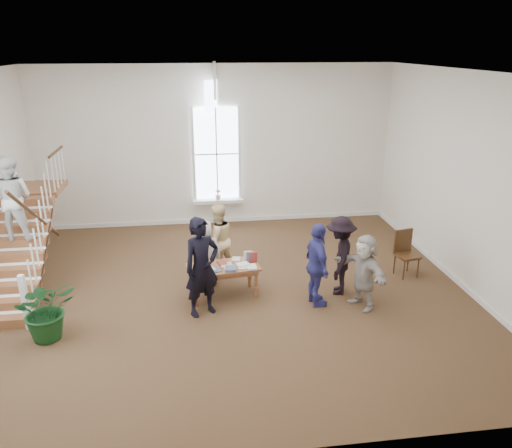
{
  "coord_description": "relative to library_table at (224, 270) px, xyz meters",
  "views": [
    {
      "loc": [
        -0.77,
        -9.49,
        5.0
      ],
      "look_at": [
        0.58,
        0.4,
        1.37
      ],
      "focal_mm": 35.0,
      "sensor_mm": 36.0,
      "label": 1
    }
  ],
  "objects": [
    {
      "name": "ground",
      "position": [
        0.17,
        0.16,
        -0.6
      ],
      "size": [
        10.0,
        10.0,
        0.0
      ],
      "primitive_type": "plane",
      "color": "#472A1B",
      "rests_on": "ground"
    },
    {
      "name": "room_shell",
      "position": [
        0.17,
        4.55,
        -0.2
      ],
      "size": [
        10.49,
        10.0,
        10.0
      ],
      "color": "silver",
      "rests_on": "ground"
    },
    {
      "name": "staircase",
      "position": [
        -4.18,
        0.91,
        1.02
      ],
      "size": [
        1.1,
        4.1,
        2.92
      ],
      "color": "brown",
      "rests_on": "ground"
    },
    {
      "name": "library_table",
      "position": [
        0.0,
        0.0,
        0.0
      ],
      "size": [
        1.54,
        0.92,
        0.74
      ],
      "rotation": [
        0.0,
        0.0,
        0.14
      ],
      "color": "brown",
      "rests_on": "ground"
    },
    {
      "name": "police_officer",
      "position": [
        -0.46,
        -0.64,
        0.39
      ],
      "size": [
        0.86,
        0.75,
        1.98
      ],
      "primitive_type": "imported",
      "rotation": [
        0.0,
        0.0,
        0.47
      ],
      "color": "black",
      "rests_on": "ground"
    },
    {
      "name": "elderly_woman",
      "position": [
        -0.36,
        0.61,
        0.13
      ],
      "size": [
        0.77,
        0.55,
        1.48
      ],
      "primitive_type": "imported",
      "rotation": [
        0.0,
        0.0,
        3.25
      ],
      "color": "beige",
      "rests_on": "ground"
    },
    {
      "name": "person_yellow",
      "position": [
        -0.06,
        1.11,
        0.23
      ],
      "size": [
        1.0,
        0.92,
        1.67
      ],
      "primitive_type": "imported",
      "rotation": [
        0.0,
        0.0,
        3.58
      ],
      "color": "#FADE9C",
      "rests_on": "ground"
    },
    {
      "name": "woman_cluster_a",
      "position": [
        1.81,
        -0.59,
        0.26
      ],
      "size": [
        0.53,
        1.05,
        1.73
      ],
      "primitive_type": "imported",
      "rotation": [
        0.0,
        0.0,
        1.68
      ],
      "color": "#393988",
      "rests_on": "ground"
    },
    {
      "name": "woman_cluster_b",
      "position": [
        2.41,
        -0.14,
        0.24
      ],
      "size": [
        0.96,
        1.24,
        1.69
      ],
      "primitive_type": "imported",
      "rotation": [
        0.0,
        0.0,
        4.37
      ],
      "color": "black",
      "rests_on": "ground"
    },
    {
      "name": "woman_cluster_c",
      "position": [
        2.71,
        -0.79,
        0.16
      ],
      "size": [
        0.95,
        1.49,
        1.53
      ],
      "primitive_type": "imported",
      "rotation": [
        0.0,
        0.0,
        5.1
      ],
      "color": "beige",
      "rests_on": "ground"
    },
    {
      "name": "floor_plant",
      "position": [
        -3.23,
        -1.14,
        -0.03
      ],
      "size": [
        1.3,
        1.23,
        1.14
      ],
      "primitive_type": "imported",
      "rotation": [
        0.0,
        0.0,
        0.42
      ],
      "color": "#123B16",
      "rests_on": "ground"
    },
    {
      "name": "side_chair",
      "position": [
        4.15,
        0.51,
        -0.01
      ],
      "size": [
        0.54,
        0.54,
        1.06
      ],
      "rotation": [
        0.0,
        0.0,
        0.21
      ],
      "color": "#35210E",
      "rests_on": "ground"
    }
  ]
}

